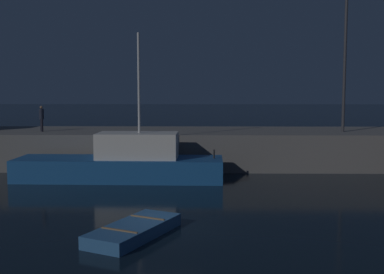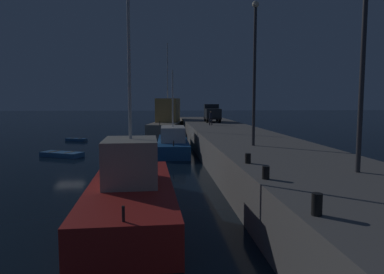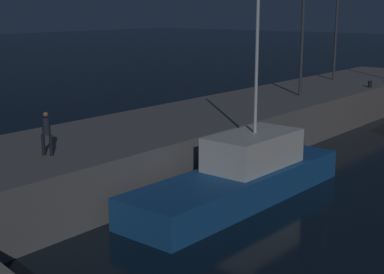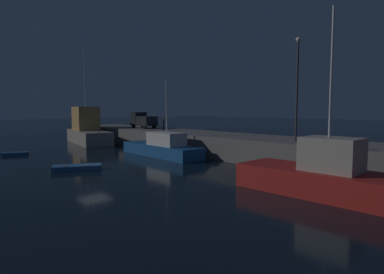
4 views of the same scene
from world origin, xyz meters
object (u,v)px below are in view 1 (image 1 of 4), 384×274
(fishing_boat_white, at_px, (124,163))
(dockworker, at_px, (42,117))
(rowboat_white_mid, at_px, (134,230))
(lamp_post_west, at_px, (345,50))

(fishing_boat_white, xyz_separation_m, dockworker, (-6.26, 4.82, 2.35))
(rowboat_white_mid, bearing_deg, lamp_post_west, 52.82)
(lamp_post_west, bearing_deg, dockworker, -179.91)
(dockworker, bearing_deg, rowboat_white_mid, -61.77)
(fishing_boat_white, distance_m, rowboat_white_mid, 10.85)
(rowboat_white_mid, height_order, dockworker, dockworker)
(lamp_post_west, height_order, dockworker, lamp_post_west)
(rowboat_white_mid, relative_size, dockworker, 2.53)
(rowboat_white_mid, bearing_deg, dockworker, 118.23)
(fishing_boat_white, xyz_separation_m, rowboat_white_mid, (2.04, -10.63, -0.76))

